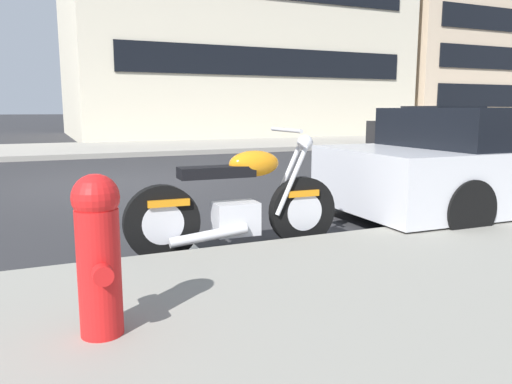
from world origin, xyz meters
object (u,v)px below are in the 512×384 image
object	(u,v)px
parked_car_near_corner	(507,162)
car_opposite_curb	(440,128)
parked_motorcycle	(238,205)
fire_hydrant	(98,251)

from	to	relation	value
parked_car_near_corner	car_opposite_curb	bearing A→B (deg)	51.88
parked_motorcycle	parked_car_near_corner	size ratio (longest dim) A/B	0.43
parked_car_near_corner	car_opposite_curb	size ratio (longest dim) A/B	1.01
parked_motorcycle	parked_car_near_corner	world-z (taller)	parked_car_near_corner
parked_car_near_corner	fire_hydrant	xyz separation A→B (m)	(-5.18, -1.88, -0.05)
parked_motorcycle	fire_hydrant	size ratio (longest dim) A/B	2.39
parked_car_near_corner	fire_hydrant	bearing A→B (deg)	-158.46
parked_motorcycle	car_opposite_curb	xyz separation A→B (m)	(10.94, 8.93, 0.22)
parked_car_near_corner	fire_hydrant	distance (m)	5.51
car_opposite_curb	fire_hydrant	distance (m)	16.22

